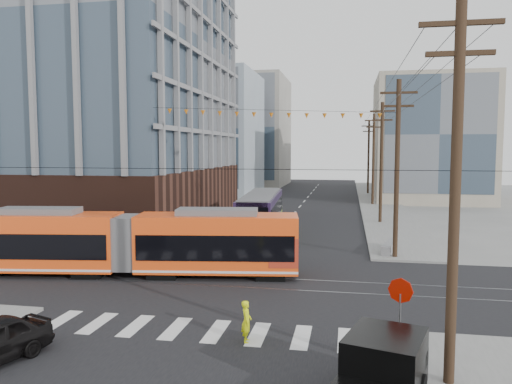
# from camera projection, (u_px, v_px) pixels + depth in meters

# --- Properties ---
(ground) EXTENTS (160.00, 160.00, 0.00)m
(ground) POSITION_uv_depth(u_px,v_px,m) (216.00, 306.00, 21.73)
(ground) COLOR slate
(office_building) EXTENTS (30.00, 25.00, 28.60)m
(office_building) POSITION_uv_depth(u_px,v_px,m) (53.00, 69.00, 47.02)
(office_building) COLOR #381E16
(office_building) RESTS_ON ground
(bg_bldg_nw_near) EXTENTS (18.00, 16.00, 18.00)m
(bg_bldg_nw_near) POSITION_uv_depth(u_px,v_px,m) (197.00, 134.00, 74.98)
(bg_bldg_nw_near) COLOR #8C99A5
(bg_bldg_nw_near) RESTS_ON ground
(bg_bldg_ne_near) EXTENTS (14.00, 14.00, 16.00)m
(bg_bldg_ne_near) POSITION_uv_depth(u_px,v_px,m) (430.00, 140.00, 65.14)
(bg_bldg_ne_near) COLOR gray
(bg_bldg_ne_near) RESTS_ON ground
(bg_bldg_nw_far) EXTENTS (16.00, 18.00, 20.00)m
(bg_bldg_nw_far) POSITION_uv_depth(u_px,v_px,m) (243.00, 132.00, 93.93)
(bg_bldg_nw_far) COLOR gray
(bg_bldg_nw_far) RESTS_ON ground
(bg_bldg_ne_far) EXTENTS (16.00, 16.00, 14.00)m
(bg_bldg_ne_far) POSITION_uv_depth(u_px,v_px,m) (423.00, 148.00, 84.46)
(bg_bldg_ne_far) COLOR #8C99A5
(bg_bldg_ne_far) RESTS_ON ground
(utility_pole_near) EXTENTS (0.30, 0.30, 11.00)m
(utility_pole_near) POSITION_uv_depth(u_px,v_px,m) (455.00, 197.00, 13.83)
(utility_pole_near) COLOR black
(utility_pole_near) RESTS_ON ground
(utility_pole_far) EXTENTS (0.30, 0.30, 11.00)m
(utility_pole_far) POSITION_uv_depth(u_px,v_px,m) (368.00, 158.00, 74.56)
(utility_pole_far) COLOR black
(utility_pole_far) RESTS_ON ground
(streetcar) EXTENTS (18.38, 5.10, 3.51)m
(streetcar) POSITION_uv_depth(u_px,v_px,m) (128.00, 243.00, 26.83)
(streetcar) COLOR #F34B14
(streetcar) RESTS_ON ground
(city_bus) EXTENTS (3.39, 12.14, 3.40)m
(city_bus) POSITION_uv_depth(u_px,v_px,m) (261.00, 214.00, 39.50)
(city_bus) COLOR #261837
(city_bus) RESTS_ON ground
(parked_car_silver) EXTENTS (3.53, 5.27, 1.64)m
(parked_car_silver) POSITION_uv_depth(u_px,v_px,m) (202.00, 231.00, 36.63)
(parked_car_silver) COLOR #A3AFB9
(parked_car_silver) RESTS_ON ground
(parked_car_white) EXTENTS (3.07, 4.69, 1.26)m
(parked_car_white) POSITION_uv_depth(u_px,v_px,m) (212.00, 227.00, 39.48)
(parked_car_white) COLOR silver
(parked_car_white) RESTS_ON ground
(parked_car_grey) EXTENTS (2.64, 5.07, 1.36)m
(parked_car_grey) POSITION_uv_depth(u_px,v_px,m) (216.00, 218.00, 44.35)
(parked_car_grey) COLOR #585859
(parked_car_grey) RESTS_ON ground
(pedestrian) EXTENTS (0.45, 0.60, 1.50)m
(pedestrian) POSITION_uv_depth(u_px,v_px,m) (246.00, 321.00, 17.58)
(pedestrian) COLOR #E6F30F
(pedestrian) RESTS_ON ground
(stop_sign) EXTENTS (1.06, 1.06, 2.64)m
(stop_sign) POSITION_uv_depth(u_px,v_px,m) (400.00, 325.00, 15.58)
(stop_sign) COLOR #9A0E01
(stop_sign) RESTS_ON ground
(jersey_barrier) EXTENTS (1.56, 3.67, 0.72)m
(jersey_barrier) POSITION_uv_depth(u_px,v_px,m) (389.00, 248.00, 32.62)
(jersey_barrier) COLOR gray
(jersey_barrier) RESTS_ON ground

